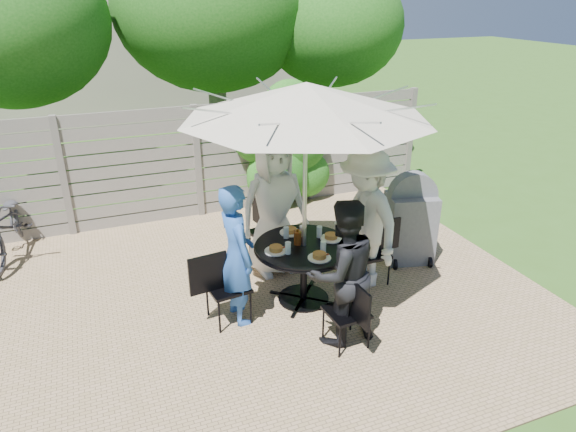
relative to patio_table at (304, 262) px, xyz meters
name	(u,v)px	position (x,y,z in m)	size (l,w,h in m)	color
backyard_envelope	(138,24)	(-0.49, 10.29, 2.08)	(60.00, 60.00, 5.00)	#33591B
patio_table	(304,262)	(0.00, 0.00, 0.00)	(1.24, 1.24, 0.75)	black
umbrella	(306,101)	(0.00, 0.00, 1.89)	(2.89, 2.89, 2.60)	silver
chair_back	(270,246)	(-0.08, 0.96, -0.23)	(0.55, 0.75, 0.99)	black
person_back	(274,206)	(-0.07, 0.83, 0.40)	(0.91, 0.59, 1.86)	silver
chair_left	(227,301)	(-0.96, -0.08, -0.25)	(0.67, 0.48, 0.90)	black
person_left	(237,255)	(-0.83, -0.07, 0.29)	(0.60, 0.39, 1.63)	#2652A6
chair_front	(347,326)	(0.08, -0.96, -0.27)	(0.43, 0.61, 0.83)	black
person_front	(342,273)	(0.07, -0.83, 0.28)	(0.78, 0.61, 1.61)	black
chair_right	(371,265)	(0.96, 0.08, -0.27)	(0.62, 0.42, 0.85)	black
person_right	(365,220)	(0.83, 0.07, 0.38)	(1.17, 0.67, 1.81)	silver
plate_back	(290,231)	(-0.03, 0.36, 0.25)	(0.26, 0.26, 0.06)	white
plate_left	(276,249)	(-0.36, -0.03, 0.25)	(0.26, 0.26, 0.06)	white
plate_front	(319,256)	(0.03, -0.36, 0.25)	(0.26, 0.26, 0.06)	white
plate_right	(331,237)	(0.36, 0.03, 0.25)	(0.26, 0.26, 0.06)	white
glass_back	(286,233)	(-0.13, 0.25, 0.30)	(0.07, 0.07, 0.14)	silver
glass_left	(288,248)	(-0.25, -0.13, 0.30)	(0.07, 0.07, 0.14)	silver
glass_front	(323,247)	(0.13, -0.25, 0.30)	(0.07, 0.07, 0.14)	silver
glass_right	(319,232)	(0.25, 0.13, 0.30)	(0.07, 0.07, 0.14)	silver
syrup_jug	(298,238)	(-0.06, 0.04, 0.31)	(0.09, 0.09, 0.16)	#59280C
coffee_cup	(303,231)	(0.08, 0.23, 0.29)	(0.08, 0.08, 0.12)	#C6B293
bicycle	(8,224)	(-3.36, 2.60, -0.05)	(0.63, 1.80, 0.94)	#333338
bbq_grill	(410,222)	(1.74, 0.41, 0.06)	(0.73, 0.63, 1.29)	slate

